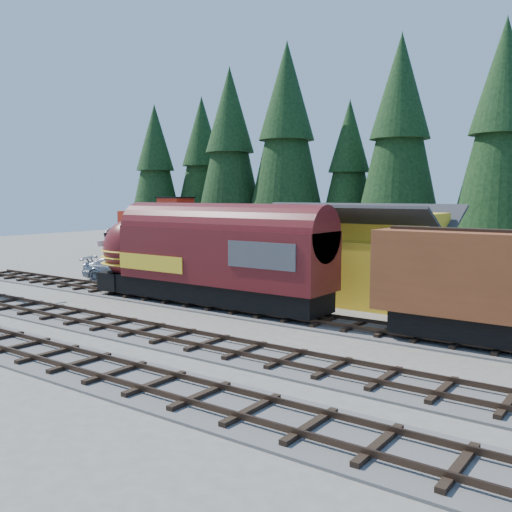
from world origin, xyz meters
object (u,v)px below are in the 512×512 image
Objects in this scene: locomotive at (199,260)px; pickup_truck_a at (178,274)px; pickup_truck_b at (123,269)px; depot at (335,245)px; caboose at (168,231)px.

pickup_truck_a is (-4.69, 3.33, -1.48)m from locomotive.
pickup_truck_a is at bearing -115.64° from pickup_truck_b.
depot reaches higher than pickup_truck_b.
locomotive is (-4.54, -6.50, -0.58)m from depot.
locomotive reaches higher than pickup_truck_a.
depot is 1.29× the size of caboose.
depot is 15.05m from pickup_truck_b.
caboose is at bearing 138.80° from locomotive.
pickup_truck_a reaches higher than pickup_truck_b.
caboose is 15.63m from pickup_truck_a.
pickup_truck_a is (-9.23, -3.17, -2.05)m from depot.
locomotive is at bearing -41.20° from caboose.
depot is 0.86× the size of locomotive.
caboose reaches higher than depot.
caboose reaches higher than locomotive.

